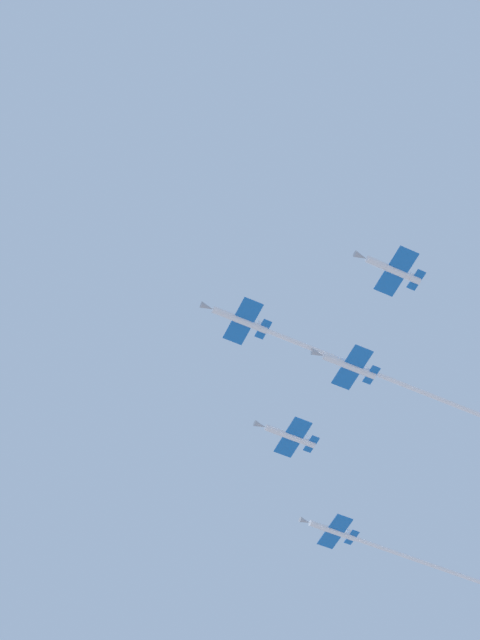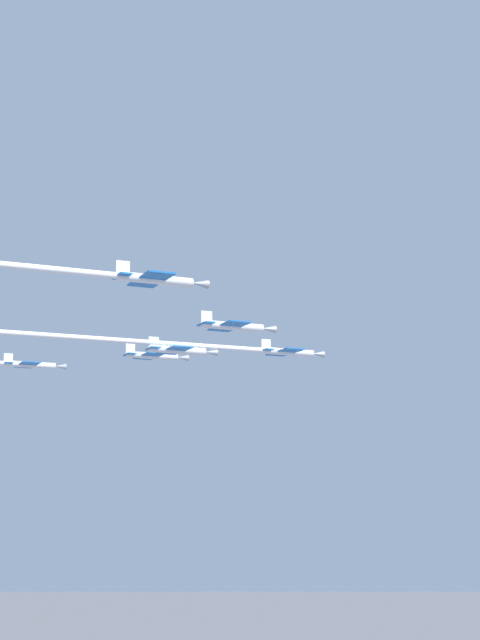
{
  "view_description": "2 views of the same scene",
  "coord_description": "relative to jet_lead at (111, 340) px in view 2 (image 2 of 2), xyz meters",
  "views": [
    {
      "loc": [
        -41.68,
        40.24,
        3.91
      ],
      "look_at": [
        19.69,
        7.83,
        115.56
      ],
      "focal_mm": 52.15,
      "sensor_mm": 36.0,
      "label": 1
    },
    {
      "loc": [
        142.78,
        -62.43,
        93.83
      ],
      "look_at": [
        19.96,
        -0.31,
        119.68
      ],
      "focal_mm": 53.9,
      "sensor_mm": 36.0,
      "label": 2
    }
  ],
  "objects": [
    {
      "name": "jet_starboard_inner",
      "position": [
        16.48,
        10.73,
        0.12
      ],
      "size": [
        7.6,
        10.48,
        2.19
      ],
      "rotation": [
        0.0,
        0.0,
        6.23
      ],
      "color": "white"
    },
    {
      "name": "jet_lead",
      "position": [
        0.0,
        0.0,
        0.0
      ],
      "size": [
        7.85,
        79.86,
        2.19
      ],
      "rotation": [
        0.0,
        0.0,
        6.23
      ],
      "color": "white"
    },
    {
      "name": "jet_port_outer",
      "position": [
        0.5,
        9.95,
        -0.83
      ],
      "size": [
        7.6,
        10.48,
        2.19
      ],
      "rotation": [
        0.0,
        0.0,
        6.23
      ],
      "color": "white"
    },
    {
      "name": "jet_port_inner",
      "position": [
        -15.31,
        12.34,
        0.63
      ],
      "size": [
        7.6,
        10.48,
        2.19
      ],
      "rotation": [
        0.0,
        0.0,
        6.23
      ],
      "color": "white"
    }
  ]
}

